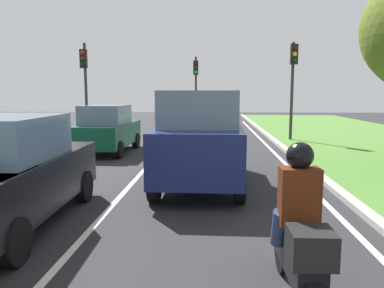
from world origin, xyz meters
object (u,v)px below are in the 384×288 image
(car_sedan_left_lane, at_px, (6,173))
(traffic_light_far_median, at_px, (196,80))
(car_suv_ahead, at_px, (200,137))
(rider_person, at_px, (298,195))
(motorcycle, at_px, (297,254))
(traffic_light_overhead_left, at_px, (85,75))
(car_hatchback_far, at_px, (107,129))
(traffic_light_near_right, at_px, (293,73))

(car_sedan_left_lane, relative_size, traffic_light_far_median, 0.96)
(car_suv_ahead, relative_size, rider_person, 3.89)
(motorcycle, distance_m, rider_person, 0.62)
(traffic_light_far_median, bearing_deg, motorcycle, -84.47)
(motorcycle, distance_m, traffic_light_overhead_left, 16.68)
(car_hatchback_far, xyz_separation_m, rider_person, (4.83, -9.97, 0.31))
(motorcycle, bearing_deg, car_suv_ahead, 102.18)
(car_suv_ahead, relative_size, car_sedan_left_lane, 1.04)
(traffic_light_overhead_left, bearing_deg, motorcycle, -63.88)
(car_suv_ahead, distance_m, car_sedan_left_lane, 4.40)
(car_hatchback_far, distance_m, motorcycle, 11.13)
(car_sedan_left_lane, bearing_deg, traffic_light_overhead_left, 101.28)
(traffic_light_near_right, bearing_deg, traffic_light_far_median, 123.40)
(rider_person, bearing_deg, traffic_light_far_median, 94.86)
(traffic_light_far_median, bearing_deg, car_hatchback_far, -104.04)
(rider_person, height_order, traffic_light_near_right, traffic_light_near_right)
(car_sedan_left_lane, relative_size, rider_person, 3.74)
(car_suv_ahead, xyz_separation_m, car_hatchback_far, (-3.64, 4.79, -0.28))
(rider_person, height_order, traffic_light_overhead_left, traffic_light_overhead_left)
(motorcycle, bearing_deg, car_hatchback_far, 115.07)
(car_sedan_left_lane, distance_m, traffic_light_near_right, 13.89)
(car_hatchback_far, relative_size, rider_person, 3.22)
(car_suv_ahead, relative_size, motorcycle, 2.38)
(motorcycle, relative_size, traffic_light_near_right, 0.42)
(car_hatchback_far, bearing_deg, motorcycle, -62.48)
(motorcycle, height_order, traffic_light_far_median, traffic_light_far_median)
(car_suv_ahead, xyz_separation_m, traffic_light_overhead_left, (-6.07, 9.58, 1.95))
(motorcycle, relative_size, traffic_light_far_median, 0.42)
(rider_person, xyz_separation_m, traffic_light_far_median, (-2.05, 21.10, 1.88))
(car_sedan_left_lane, bearing_deg, rider_person, -27.68)
(motorcycle, bearing_deg, traffic_light_near_right, 78.21)
(traffic_light_near_right, bearing_deg, car_suv_ahead, -114.35)
(motorcycle, distance_m, traffic_light_near_right, 14.39)
(car_suv_ahead, distance_m, traffic_light_far_median, 16.06)
(traffic_light_overhead_left, distance_m, traffic_light_far_median, 8.21)
(car_suv_ahead, xyz_separation_m, motorcycle, (1.19, -5.23, -0.60))
(traffic_light_near_right, bearing_deg, car_sedan_left_lane, -120.91)
(car_sedan_left_lane, relative_size, traffic_light_overhead_left, 0.93)
(car_hatchback_far, bearing_deg, traffic_light_overhead_left, 118.66)
(car_hatchback_far, xyz_separation_m, traffic_light_near_right, (7.56, 3.88, 2.24))
(car_suv_ahead, distance_m, car_hatchback_far, 6.02)
(car_hatchback_far, bearing_deg, car_suv_ahead, -51.01)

